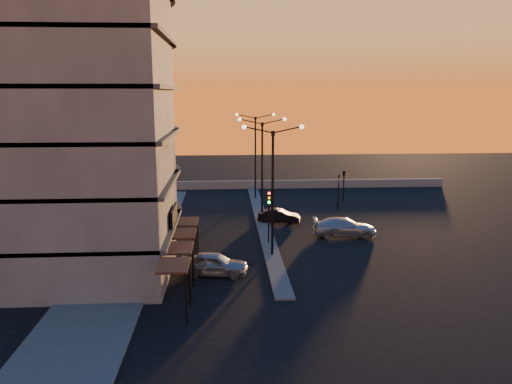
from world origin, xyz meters
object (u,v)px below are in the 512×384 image
(car_sedan, at_px, (279,216))
(car_hatchback, at_px, (214,264))
(streetlamp_mid, at_px, (262,161))
(traffic_light_main, at_px, (269,208))
(car_wagon, at_px, (345,227))

(car_sedan, bearing_deg, car_hatchback, 168.35)
(streetlamp_mid, distance_m, traffic_light_main, 7.62)
(traffic_light_main, xyz_separation_m, car_wagon, (6.45, 1.83, -2.13))
(streetlamp_mid, relative_size, car_wagon, 1.82)
(car_sedan, bearing_deg, streetlamp_mid, 79.16)
(car_hatchback, bearing_deg, car_wagon, -43.76)
(traffic_light_main, relative_size, car_wagon, 0.81)
(traffic_light_main, xyz_separation_m, car_hatchback, (-4.14, -6.44, -2.14))
(car_sedan, height_order, car_wagon, car_wagon)
(streetlamp_mid, height_order, traffic_light_main, streetlamp_mid)
(streetlamp_mid, relative_size, traffic_light_main, 2.24)
(car_wagon, bearing_deg, traffic_light_main, 110.85)
(streetlamp_mid, bearing_deg, car_wagon, -39.38)
(car_sedan, relative_size, car_wagon, 0.73)
(car_hatchback, bearing_deg, car_sedan, -15.30)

